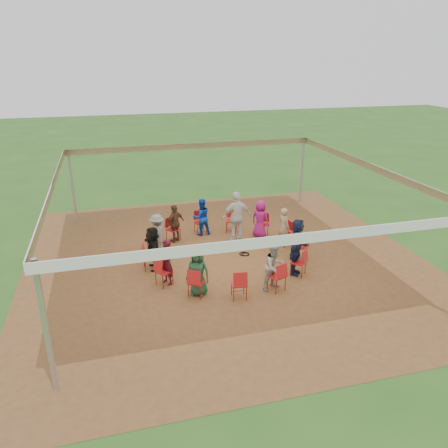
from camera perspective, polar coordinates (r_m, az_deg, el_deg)
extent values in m
plane|color=#28551A|center=(14.79, 0.20, -4.68)|extent=(80.00, 80.00, 0.00)
plane|color=brown|center=(14.78, 0.20, -4.66)|extent=(13.00, 13.00, 0.00)
cylinder|color=#B2B2B7|center=(9.38, -22.24, -12.51)|extent=(0.12, 0.12, 3.00)
cylinder|color=#B2B2B7|center=(18.56, -19.20, 4.53)|extent=(0.12, 0.12, 3.00)
cylinder|color=#B2B2B7|center=(20.37, 10.16, 6.81)|extent=(0.12, 0.12, 3.00)
plane|color=silver|center=(13.74, 0.22, 6.64)|extent=(10.30, 10.30, 0.00)
cube|color=white|center=(9.17, 8.78, -2.02)|extent=(10.30, 0.03, 0.24)
cube|color=white|center=(18.66, -4.05, 10.12)|extent=(10.30, 0.03, 0.24)
cube|color=white|center=(13.41, -21.58, 4.23)|extent=(0.03, 10.30, 0.24)
cube|color=white|center=(15.89, 18.57, 7.11)|extent=(0.03, 10.30, 0.24)
imported|color=#191F3F|center=(14.75, 9.56, -1.99)|extent=(0.79, 1.41, 1.43)
imported|color=#9A8161|center=(15.71, 7.84, -0.40)|extent=(0.46, 0.59, 1.43)
imported|color=#99156F|center=(16.41, 4.76, 0.68)|extent=(0.76, 0.78, 1.43)
imported|color=#0D38A4|center=(16.57, -2.97, 0.93)|extent=(0.74, 0.48, 1.43)
imported|color=#513021|center=(16.01, -6.41, 0.09)|extent=(0.93, 0.83, 1.43)
imported|color=slate|center=(15.13, -8.72, -1.32)|extent=(0.83, 1.03, 1.43)
imported|color=black|center=(14.09, -9.25, -3.11)|extent=(0.50, 1.33, 1.43)
imported|color=#470D17|center=(13.11, -7.48, -4.94)|extent=(0.55, 0.62, 1.43)
imported|color=#21452B|center=(12.46, -3.42, -6.25)|extent=(0.80, 0.72, 1.43)
imported|color=#A5A191|center=(12.81, 6.60, -5.54)|extent=(0.79, 0.62, 1.43)
imported|color=#191F3F|center=(13.70, 9.28, -3.84)|extent=(0.88, 0.91, 1.43)
imported|color=silver|center=(15.86, 1.69, 0.92)|extent=(1.14, 0.62, 1.91)
torus|color=black|center=(15.16, 2.64, -3.93)|extent=(0.44, 0.44, 0.03)
torus|color=black|center=(15.14, 2.83, -3.97)|extent=(0.35, 0.35, 0.03)
cube|color=#B7B7BC|center=(14.75, 8.70, -2.38)|extent=(0.28, 0.35, 0.01)
cube|color=#B7B7BC|center=(14.73, 9.13, -2.00)|extent=(0.14, 0.31, 0.20)
cube|color=#CCE0FF|center=(14.73, 9.10, -2.00)|extent=(0.11, 0.27, 0.17)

